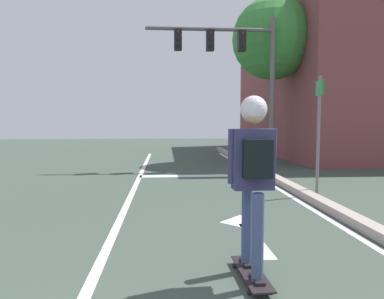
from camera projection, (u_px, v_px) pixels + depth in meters
The scene contains 12 objects.
lane_line_center at pixel (127, 203), 6.75m from camera, with size 0.12×20.00×0.01m, color silver.
lane_line_curbside at pixel (297, 200), 6.99m from camera, with size 0.12×20.00×0.01m, color silver.
stop_bar at pixel (201, 176), 10.09m from camera, with size 3.45×0.40×0.01m, color silver.
lane_arrow_stem at pixel (255, 239), 4.70m from camera, with size 0.16×1.40×0.01m, color silver.
lane_arrow_head at pixel (242, 221), 5.54m from camera, with size 0.56×0.44×0.01m, color silver.
curb_strip at pixel (310, 197), 7.01m from camera, with size 0.24×24.00×0.14m, color #A4958B.
skateboard at pixel (251, 273), 3.50m from camera, with size 0.26×0.87×0.08m.
skater at pixel (253, 161), 3.40m from camera, with size 0.47×0.63×1.72m.
traffic_signal_mast at pixel (235, 60), 11.38m from camera, with size 4.14×0.34×4.86m.
street_sign_post at pixel (319, 118), 7.33m from camera, with size 0.10×0.44×2.47m.
roadside_tree at pixel (273, 39), 13.04m from camera, with size 2.96×2.96×6.02m.
building_block at pixel (369, 84), 17.13m from camera, with size 10.08×11.45×6.58m, color brown.
Camera 1 is at (0.48, -0.72, 1.56)m, focal length 33.43 mm.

